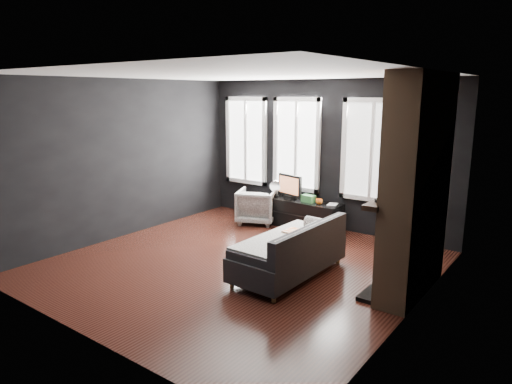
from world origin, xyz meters
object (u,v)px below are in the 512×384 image
Objects in this scene: sofa at (289,248)px; media_console at (302,214)px; monitor at (290,185)px; armchair at (257,204)px; book at (328,199)px; mug at (319,201)px; mantel_vase at (408,180)px.

sofa is 1.20× the size of media_console.
media_console is 2.56× the size of monitor.
book reaches higher than armchair.
monitor is 2.70× the size of book.
mantel_vase reaches higher than mug.
mug reaches higher than media_console.
mantel_vase is at bearing -9.01° from monitor.
mug is (1.26, 0.16, 0.22)m from armchair.
media_console is 0.64m from book.
armchair reaches higher than mug.
mug is (0.65, -0.05, -0.20)m from monitor.
monitor reaches higher than armchair.
mug is (-0.63, 1.99, 0.19)m from sofa.
media_console is 2.76m from mantel_vase.
media_console is (-1.02, 2.07, -0.13)m from sofa.
monitor reaches higher than media_console.
sofa is at bearing -43.27° from monitor.
sofa is at bearing -61.90° from media_console.
mantel_vase is at bearing 140.35° from armchair.
book is at bearing 104.88° from sofa.
sofa is at bearing -76.57° from book.
armchair is 5.81× the size of mug.
book is at bearing 16.79° from monitor.
mantel_vase is (1.89, -1.06, 0.75)m from mug.
book is at bearing 146.97° from mantel_vase.
media_console is at bearing 153.44° from mantel_vase.
sofa is 3.07× the size of monitor.
mantel_vase is (2.28, -1.14, 1.07)m from media_console.
mantel_vase reaches higher than armchair.
armchair is 0.77m from monitor.
mantel_vase reaches higher than media_console.
sofa is 2.44m from monitor.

